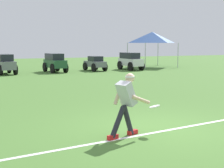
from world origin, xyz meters
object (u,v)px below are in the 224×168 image
at_px(parked_car_slot_c, 55,62).
at_px(parked_car_slot_e, 130,61).
at_px(event_tent, 152,37).
at_px(frisbee_thrower, 126,101).
at_px(frisbee_in_flight, 155,107).
at_px(parked_car_slot_b, 5,63).
at_px(parked_car_slot_d, 95,63).

distance_m(parked_car_slot_c, parked_car_slot_e, 5.94).
height_order(parked_car_slot_c, event_tent, event_tent).
bearing_deg(frisbee_thrower, parked_car_slot_e, 62.33).
bearing_deg(frisbee_in_flight, parked_car_slot_e, 64.32).
height_order(parked_car_slot_b, parked_car_slot_c, same).
bearing_deg(frisbee_thrower, event_tent, 57.59).
bearing_deg(event_tent, frisbee_thrower, -122.41).
bearing_deg(frisbee_thrower, frisbee_in_flight, 3.41).
bearing_deg(parked_car_slot_d, parked_car_slot_b, -178.67).
distance_m(parked_car_slot_d, parked_car_slot_e, 2.85).
bearing_deg(parked_car_slot_b, parked_car_slot_c, 3.04).
relative_size(parked_car_slot_b, event_tent, 0.74).
relative_size(frisbee_in_flight, event_tent, 0.10).
height_order(parked_car_slot_c, parked_car_slot_e, same).
relative_size(frisbee_thrower, frisbee_in_flight, 4.14).
height_order(frisbee_thrower, parked_car_slot_b, frisbee_thrower).
distance_m(frisbee_in_flight, parked_car_slot_d, 18.26).
bearing_deg(parked_car_slot_b, frisbee_in_flight, -85.93).
distance_m(parked_car_slot_d, event_tent, 6.62).
relative_size(parked_car_slot_b, parked_car_slot_d, 1.10).
height_order(parked_car_slot_d, parked_car_slot_e, parked_car_slot_e).
relative_size(frisbee_thrower, parked_car_slot_c, 0.57).
xyz_separation_m(parked_car_slot_b, event_tent, (12.68, 1.91, 1.85)).
height_order(parked_car_slot_b, parked_car_slot_d, parked_car_slot_b).
bearing_deg(event_tent, parked_car_slot_b, -171.43).
relative_size(frisbee_in_flight, parked_car_slot_e, 0.14).
bearing_deg(parked_car_slot_d, frisbee_in_flight, -107.16).
relative_size(frisbee_thrower, parked_car_slot_e, 0.58).
bearing_deg(parked_car_slot_d, frisbee_thrower, -109.39).
bearing_deg(parked_car_slot_c, frisbee_thrower, -99.87).
relative_size(parked_car_slot_c, parked_car_slot_e, 1.01).
xyz_separation_m(frisbee_thrower, parked_car_slot_d, (6.16, 17.49, -0.23)).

